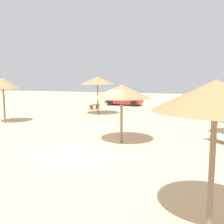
# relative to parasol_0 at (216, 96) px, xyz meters

# --- Properties ---
(ground_plane) EXTENTS (80.00, 80.00, 0.00)m
(ground_plane) POSITION_rel_parasol_0_xyz_m (-4.62, 4.46, -2.66)
(ground_plane) COLOR #DBBA8C
(parasol_0) EXTENTS (2.39, 2.39, 2.97)m
(parasol_0) POSITION_rel_parasol_0_xyz_m (0.00, 0.00, 0.00)
(parasol_0) COLOR #75604C
(parasol_0) RESTS_ON ground
(parasol_5) EXTENTS (2.88, 2.88, 3.10)m
(parasol_5) POSITION_rel_parasol_0_xyz_m (-8.13, 14.06, 0.13)
(parasol_5) COLOR #75604C
(parasol_5) RESTS_ON ground
(parasol_6) EXTENTS (2.67, 2.67, 2.70)m
(parasol_6) POSITION_rel_parasol_0_xyz_m (-3.61, 5.87, -0.27)
(parasol_6) COLOR #75604C
(parasol_6) RESTS_ON ground
(parasol_7) EXTENTS (2.21, 2.21, 3.00)m
(parasol_7) POSITION_rel_parasol_0_xyz_m (-12.57, 8.37, -0.01)
(parasol_7) COLOR #75604C
(parasol_7) RESTS_ON ground
(lounger_3) EXTENTS (1.73, 1.83, 0.75)m
(lounger_3) POSITION_rel_parasol_0_xyz_m (0.89, 7.25, -2.34)
(lounger_3) COLOR silver
(lounger_3) RESTS_ON ground
(bench_0) EXTENTS (0.63, 1.54, 0.49)m
(bench_0) POSITION_rel_parasol_0_xyz_m (-9.75, 17.16, -2.31)
(bench_0) COLOR brown
(bench_0) RESTS_ON ground
(parked_car) EXTENTS (4.06, 2.11, 1.72)m
(parked_car) POSITION_rel_parasol_0_xyz_m (-8.13, 21.68, -1.83)
(parked_car) COLOR #B21E23
(parked_car) RESTS_ON ground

